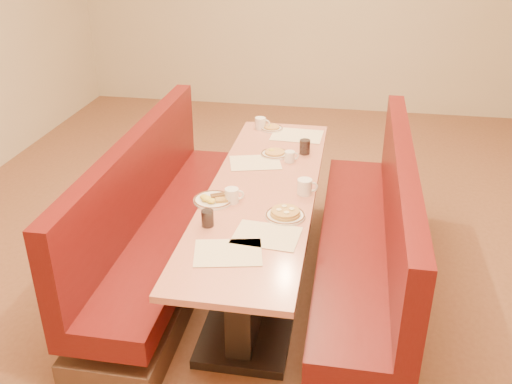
% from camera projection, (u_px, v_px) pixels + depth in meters
% --- Properties ---
extents(ground, '(8.00, 8.00, 0.00)m').
position_uv_depth(ground, '(262.00, 281.00, 4.12)').
color(ground, '#9E6647').
rests_on(ground, ground).
extents(room_envelope, '(6.04, 8.04, 2.82)m').
position_uv_depth(room_envelope, '(264.00, 2.00, 3.24)').
color(room_envelope, beige).
rests_on(room_envelope, ground).
extents(diner_table, '(0.70, 2.50, 0.75)m').
position_uv_depth(diner_table, '(262.00, 236.00, 3.95)').
color(diner_table, black).
rests_on(diner_table, ground).
extents(booth_left, '(0.55, 2.50, 1.05)m').
position_uv_depth(booth_left, '(161.00, 229.00, 4.07)').
color(booth_left, '#4C3326').
rests_on(booth_left, ground).
extents(booth_right, '(0.55, 2.50, 1.05)m').
position_uv_depth(booth_right, '(369.00, 248.00, 3.84)').
color(booth_right, '#4C3326').
rests_on(booth_right, ground).
extents(placemat_near_left, '(0.41, 0.34, 0.00)m').
position_uv_depth(placemat_near_left, '(228.00, 252.00, 3.07)').
color(placemat_near_left, '#FFE8C7').
rests_on(placemat_near_left, diner_table).
extents(placemat_near_right, '(0.39, 0.31, 0.00)m').
position_uv_depth(placemat_near_right, '(267.00, 235.00, 3.23)').
color(placemat_near_right, '#FFE8C7').
rests_on(placemat_near_right, diner_table).
extents(placemat_far_left, '(0.42, 0.36, 0.00)m').
position_uv_depth(placemat_far_left, '(255.00, 162.00, 4.14)').
color(placemat_far_left, '#FFE8C7').
rests_on(placemat_far_left, diner_table).
extents(placemat_far_right, '(0.42, 0.32, 0.00)m').
position_uv_depth(placemat_far_right, '(297.00, 135.00, 4.63)').
color(placemat_far_right, '#FFE8C7').
rests_on(placemat_far_right, diner_table).
extents(pancake_plate, '(0.24, 0.24, 0.05)m').
position_uv_depth(pancake_plate, '(285.00, 214.00, 3.42)').
color(pancake_plate, white).
rests_on(pancake_plate, diner_table).
extents(eggs_plate, '(0.25, 0.25, 0.05)m').
position_uv_depth(eggs_plate, '(213.00, 200.00, 3.60)').
color(eggs_plate, white).
rests_on(eggs_plate, diner_table).
extents(extra_plate_mid, '(0.21, 0.21, 0.04)m').
position_uv_depth(extra_plate_mid, '(275.00, 153.00, 4.27)').
color(extra_plate_mid, white).
rests_on(extra_plate_mid, diner_table).
extents(extra_plate_far, '(0.19, 0.19, 0.04)m').
position_uv_depth(extra_plate_far, '(272.00, 128.00, 4.76)').
color(extra_plate_far, white).
rests_on(extra_plate_far, diner_table).
extents(coffee_mug_a, '(0.14, 0.10, 0.10)m').
position_uv_depth(coffee_mug_a, '(305.00, 186.00, 3.68)').
color(coffee_mug_a, white).
rests_on(coffee_mug_a, diner_table).
extents(coffee_mug_b, '(0.12, 0.09, 0.09)m').
position_uv_depth(coffee_mug_b, '(232.00, 195.00, 3.58)').
color(coffee_mug_b, white).
rests_on(coffee_mug_b, diner_table).
extents(coffee_mug_c, '(0.10, 0.08, 0.08)m').
position_uv_depth(coffee_mug_c, '(290.00, 156.00, 4.15)').
color(coffee_mug_c, white).
rests_on(coffee_mug_c, diner_table).
extents(coffee_mug_d, '(0.13, 0.09, 0.10)m').
position_uv_depth(coffee_mug_d, '(261.00, 123.00, 4.75)').
color(coffee_mug_d, white).
rests_on(coffee_mug_d, diner_table).
extents(soda_tumbler_near, '(0.07, 0.07, 0.10)m').
position_uv_depth(soda_tumbler_near, '(208.00, 218.00, 3.31)').
color(soda_tumbler_near, black).
rests_on(soda_tumbler_near, diner_table).
extents(soda_tumbler_mid, '(0.08, 0.08, 0.11)m').
position_uv_depth(soda_tumbler_mid, '(305.00, 147.00, 4.28)').
color(soda_tumbler_mid, black).
rests_on(soda_tumbler_mid, diner_table).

